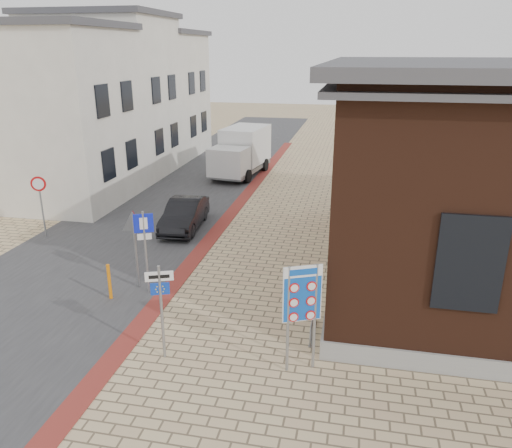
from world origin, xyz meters
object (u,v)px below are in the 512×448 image
Objects in this scene: border_sign at (302,296)px; essen_sign at (161,298)px; parking_sign at (145,238)px; sedan at (185,214)px; box_truck at (241,151)px; bollard at (109,282)px.

border_sign is 1.09× the size of essen_sign.
essen_sign is 3.60m from parking_sign.
box_truck reaches higher than sedan.
box_truck reaches higher than border_sign.
parking_sign is at bearing -79.93° from box_truck.
sedan is at bearing 99.97° from border_sign.
box_truck is 19.26m from border_sign.
bollard is at bearing -83.38° from box_truck.
border_sign is (5.90, -8.72, 1.28)m from sedan.
bollard is at bearing -169.80° from parking_sign.
border_sign reaches higher than parking_sign.
parking_sign is (-5.06, 2.94, -0.09)m from border_sign.
essen_sign reaches higher than sedan.
essen_sign is at bearing -84.77° from parking_sign.
box_truck is 15.46m from parking_sign.
sedan is 1.42× the size of parking_sign.
essen_sign is at bearing -74.97° from box_truck.
sedan is 9.69m from box_truck.
box_truck is at bearing 83.21° from border_sign.
border_sign reaches higher than essen_sign.
bollard is at bearing 134.92° from border_sign.
bollard is (-0.10, -6.42, -0.05)m from sedan.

